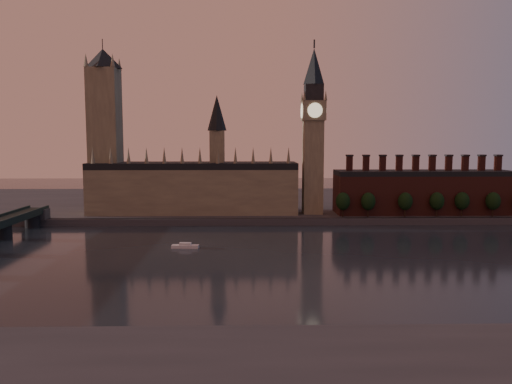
% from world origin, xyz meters
% --- Properties ---
extents(ground, '(900.00, 900.00, 0.00)m').
position_xyz_m(ground, '(0.00, 0.00, 0.00)').
color(ground, black).
rests_on(ground, ground).
extents(north_bank, '(900.00, 182.00, 4.00)m').
position_xyz_m(north_bank, '(0.00, 178.04, 2.00)').
color(north_bank, '#434348').
rests_on(north_bank, ground).
extents(palace_of_westminster, '(130.00, 30.30, 74.00)m').
position_xyz_m(palace_of_westminster, '(-64.41, 114.91, 21.63)').
color(palace_of_westminster, gray).
rests_on(palace_of_westminster, north_bank).
extents(victoria_tower, '(24.00, 24.00, 108.00)m').
position_xyz_m(victoria_tower, '(-120.00, 115.00, 59.09)').
color(victoria_tower, gray).
rests_on(victoria_tower, north_bank).
extents(big_ben, '(15.00, 15.00, 107.00)m').
position_xyz_m(big_ben, '(10.00, 110.00, 56.83)').
color(big_ben, gray).
rests_on(big_ben, north_bank).
extents(chimney_block, '(110.00, 25.00, 37.00)m').
position_xyz_m(chimney_block, '(80.00, 110.00, 17.82)').
color(chimney_block, '#582721').
rests_on(chimney_block, north_bank).
extents(embankment_tree_0, '(8.60, 8.60, 14.88)m').
position_xyz_m(embankment_tree_0, '(26.39, 94.75, 13.47)').
color(embankment_tree_0, black).
rests_on(embankment_tree_0, north_bank).
extents(embankment_tree_1, '(8.60, 8.60, 14.88)m').
position_xyz_m(embankment_tree_1, '(41.49, 94.22, 13.47)').
color(embankment_tree_1, black).
rests_on(embankment_tree_1, north_bank).
extents(embankment_tree_2, '(8.60, 8.60, 14.88)m').
position_xyz_m(embankment_tree_2, '(63.84, 94.11, 13.47)').
color(embankment_tree_2, black).
rests_on(embankment_tree_2, north_bank).
extents(embankment_tree_3, '(8.60, 8.60, 14.88)m').
position_xyz_m(embankment_tree_3, '(83.24, 94.76, 13.47)').
color(embankment_tree_3, black).
rests_on(embankment_tree_3, north_bank).
extents(embankment_tree_4, '(8.60, 8.60, 14.88)m').
position_xyz_m(embankment_tree_4, '(98.83, 95.40, 13.47)').
color(embankment_tree_4, black).
rests_on(embankment_tree_4, north_bank).
extents(embankment_tree_5, '(8.60, 8.60, 14.88)m').
position_xyz_m(embankment_tree_5, '(117.21, 94.21, 13.47)').
color(embankment_tree_5, black).
rests_on(embankment_tree_5, north_bank).
extents(river_boat, '(12.84, 4.49, 2.52)m').
position_xyz_m(river_boat, '(-60.23, 28.24, 0.97)').
color(river_boat, silver).
rests_on(river_boat, ground).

